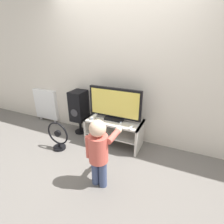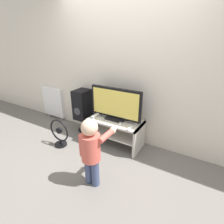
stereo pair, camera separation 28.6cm
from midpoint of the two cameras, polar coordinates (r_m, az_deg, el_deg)
The scene contains 11 objects.
ground_plane at distance 3.08m, azimuth 1.36°, elevation -12.28°, with size 16.00×16.00×0.00m, color slate.
wall_back at distance 3.03m, azimuth 6.82°, elevation 13.84°, with size 10.00×0.06×2.60m.
tv_stand at distance 3.09m, azimuth 3.55°, elevation -5.38°, with size 0.97×0.47×0.48m.
television at distance 2.92m, azimuth 3.95°, elevation 2.38°, with size 0.92×0.20×0.56m.
game_console at distance 3.09m, azimuth -2.79°, elevation -1.37°, with size 0.05×0.19×0.05m.
remote_primary at distance 2.74m, azimuth 8.81°, elevation -5.35°, with size 0.05×0.13×0.03m.
remote_secondary at distance 2.88m, azimuth 5.62°, elevation -3.72°, with size 0.07×0.13×0.03m.
child at distance 2.16m, azimuth -2.93°, elevation -11.66°, with size 0.36×0.52×0.93m.
speaker_tower at distance 3.45m, azimuth -7.30°, elevation 2.12°, with size 0.27×0.33×0.86m.
floor_fan at distance 3.16m, azimuth -14.30°, elevation -7.09°, with size 0.41×0.21×0.51m.
radiator at distance 4.25m, azimuth -16.74°, elevation 3.08°, with size 0.60×0.08×0.73m.
Camera 2 is at (1.34, -2.13, 1.78)m, focal length 28.00 mm.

